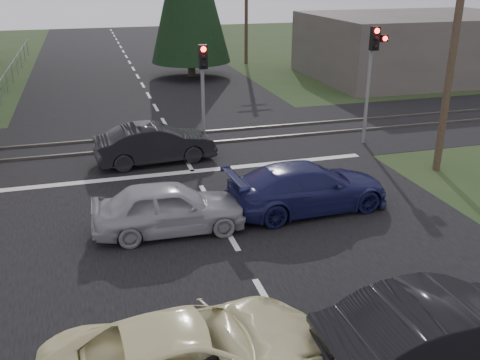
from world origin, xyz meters
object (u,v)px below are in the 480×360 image
object	(u,v)px
traffic_signal_center	(203,79)
utility_pole_near	(455,35)
traffic_signal_right	(373,63)
dark_hatchback	(448,334)
dark_car_far	(155,144)
cream_coupe	(193,357)
silver_car	(169,208)
blue_sedan	(308,187)

from	to	relation	value
traffic_signal_center	utility_pole_near	xyz separation A→B (m)	(7.50, -4.68, 1.92)
traffic_signal_right	traffic_signal_center	xyz separation A→B (m)	(-6.55, 1.20, -0.51)
traffic_signal_center	dark_hatchback	xyz separation A→B (m)	(1.36, -13.68, -2.02)
traffic_signal_right	utility_pole_near	xyz separation A→B (m)	(0.95, -3.47, 1.41)
utility_pole_near	dark_car_far	bearing A→B (deg)	159.59
utility_pole_near	dark_car_far	world-z (taller)	utility_pole_near
utility_pole_near	dark_hatchback	size ratio (longest dim) A/B	1.88
utility_pole_near	cream_coupe	xyz separation A→B (m)	(-10.55, -8.24, -4.03)
utility_pole_near	silver_car	distance (m)	10.99
traffic_signal_right	traffic_signal_center	world-z (taller)	traffic_signal_right
traffic_signal_right	cream_coupe	world-z (taller)	traffic_signal_right
dark_car_far	utility_pole_near	bearing A→B (deg)	-115.86
traffic_signal_center	blue_sedan	size ratio (longest dim) A/B	0.83
silver_car	blue_sedan	size ratio (longest dim) A/B	0.84
utility_pole_near	dark_hatchback	world-z (taller)	utility_pole_near
utility_pole_near	cream_coupe	world-z (taller)	utility_pole_near
cream_coupe	dark_car_far	distance (m)	11.86
utility_pole_near	dark_car_far	size ratio (longest dim) A/B	2.06
dark_hatchback	blue_sedan	world-z (taller)	dark_hatchback
traffic_signal_center	dark_car_far	world-z (taller)	traffic_signal_center
traffic_signal_right	dark_hatchback	xyz separation A→B (m)	(-5.19, -12.47, -2.53)
traffic_signal_center	silver_car	size ratio (longest dim) A/B	0.98
traffic_signal_right	utility_pole_near	size ratio (longest dim) A/B	0.52
dark_car_far	traffic_signal_right	bearing A→B (deg)	-96.12
dark_hatchback	dark_car_far	world-z (taller)	dark_hatchback
utility_pole_near	cream_coupe	bearing A→B (deg)	-142.01
dark_car_far	dark_hatchback	bearing A→B (deg)	-170.03
blue_sedan	dark_car_far	xyz separation A→B (m)	(-3.79, 5.46, 0.00)
cream_coupe	dark_hatchback	distance (m)	4.48
traffic_signal_right	dark_hatchback	distance (m)	13.74
utility_pole_near	dark_hatchback	distance (m)	11.58
cream_coupe	dark_car_far	size ratio (longest dim) A/B	1.14
silver_car	traffic_signal_right	bearing A→B (deg)	-56.01
traffic_signal_right	dark_car_far	bearing A→B (deg)	179.33
traffic_signal_center	dark_hatchback	size ratio (longest dim) A/B	0.86
blue_sedan	dark_car_far	distance (m)	6.65
cream_coupe	utility_pole_near	bearing A→B (deg)	-55.31
silver_car	blue_sedan	bearing A→B (deg)	-84.00
traffic_signal_right	traffic_signal_center	bearing A→B (deg)	169.59
cream_coupe	blue_sedan	bearing A→B (deg)	-39.98
cream_coupe	silver_car	size ratio (longest dim) A/B	1.19
utility_pole_near	cream_coupe	size ratio (longest dim) A/B	1.81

